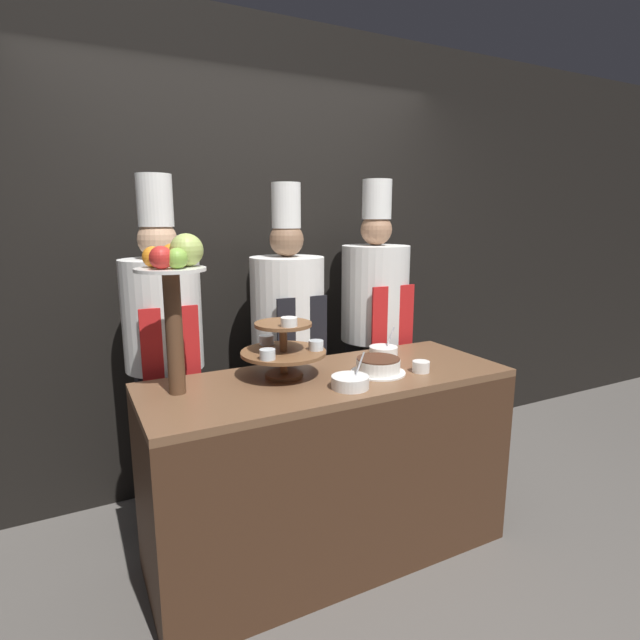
% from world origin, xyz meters
% --- Properties ---
extents(ground_plane, '(14.00, 14.00, 0.00)m').
position_xyz_m(ground_plane, '(0.00, 0.00, 0.00)').
color(ground_plane, '#5B5651').
extents(wall_back, '(10.00, 0.06, 2.80)m').
position_xyz_m(wall_back, '(0.00, 1.31, 1.40)').
color(wall_back, black).
rests_on(wall_back, ground_plane).
extents(buffet_counter, '(1.73, 0.65, 0.92)m').
position_xyz_m(buffet_counter, '(0.00, 0.32, 0.46)').
color(buffet_counter, '#422819').
rests_on(buffet_counter, ground_plane).
extents(tiered_stand, '(0.40, 0.40, 0.30)m').
position_xyz_m(tiered_stand, '(-0.19, 0.42, 1.07)').
color(tiered_stand, brown).
rests_on(tiered_stand, buffet_counter).
extents(fruit_pedestal, '(0.28, 0.28, 0.67)m').
position_xyz_m(fruit_pedestal, '(-0.67, 0.42, 1.41)').
color(fruit_pedestal, brown).
rests_on(fruit_pedestal, buffet_counter).
extents(cake_round, '(0.26, 0.26, 0.07)m').
position_xyz_m(cake_round, '(0.23, 0.26, 0.96)').
color(cake_round, white).
rests_on(cake_round, buffet_counter).
extents(cup_white, '(0.08, 0.08, 0.05)m').
position_xyz_m(cup_white, '(0.42, 0.18, 0.95)').
color(cup_white, white).
rests_on(cup_white, buffet_counter).
extents(serving_bowl_near, '(0.17, 0.17, 0.16)m').
position_xyz_m(serving_bowl_near, '(0.00, 0.14, 0.95)').
color(serving_bowl_near, white).
rests_on(serving_bowl_near, buffet_counter).
extents(serving_bowl_far, '(0.15, 0.15, 0.15)m').
position_xyz_m(serving_bowl_far, '(0.42, 0.50, 0.95)').
color(serving_bowl_far, white).
rests_on(serving_bowl_far, buffet_counter).
extents(chef_left, '(0.39, 0.39, 1.86)m').
position_xyz_m(chef_left, '(-0.64, 0.92, 1.00)').
color(chef_left, black).
rests_on(chef_left, ground_plane).
extents(chef_center_left, '(0.42, 0.42, 1.84)m').
position_xyz_m(chef_center_left, '(0.05, 0.92, 0.98)').
color(chef_center_left, '#28282D').
rests_on(chef_center_left, ground_plane).
extents(chef_center_right, '(0.42, 0.42, 1.87)m').
position_xyz_m(chef_center_right, '(0.64, 0.92, 1.01)').
color(chef_center_right, '#28282D').
rests_on(chef_center_right, ground_plane).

